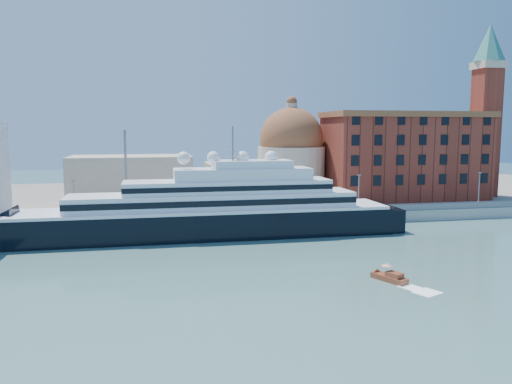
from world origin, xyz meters
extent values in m
plane|color=#3D6A67|center=(0.00, 0.00, 0.00)|extent=(400.00, 400.00, 0.00)
cube|color=gray|center=(0.00, 34.00, 1.25)|extent=(180.00, 10.00, 2.50)
cube|color=slate|center=(0.00, 75.00, 1.00)|extent=(260.00, 72.00, 2.00)
cube|color=slate|center=(0.00, 29.50, 3.10)|extent=(180.00, 0.10, 1.20)
cube|color=black|center=(-5.10, 23.00, 2.07)|extent=(73.43, 11.30, 6.12)
cube|color=black|center=(31.62, 23.00, 1.88)|extent=(5.65, 10.36, 5.65)
cube|color=white|center=(-5.10, 23.00, 5.37)|extent=(71.55, 11.49, 0.56)
cube|color=white|center=(-3.22, 23.00, 7.06)|extent=(54.60, 9.41, 2.82)
cube|color=black|center=(-3.22, 18.29, 7.06)|extent=(54.60, 0.15, 1.13)
cube|color=white|center=(-0.39, 23.00, 9.70)|extent=(39.54, 8.47, 2.45)
cube|color=white|center=(2.43, 23.00, 12.05)|extent=(26.36, 7.53, 2.26)
cube|color=white|center=(4.32, 23.00, 13.93)|extent=(15.06, 6.59, 1.51)
cylinder|color=slate|center=(0.55, 23.00, 17.89)|extent=(0.28, 0.28, 6.59)
sphere|color=white|center=(-8.86, 23.00, 15.25)|extent=(2.45, 2.45, 2.45)
sphere|color=white|center=(-3.22, 23.00, 15.25)|extent=(2.45, 2.45, 2.45)
sphere|color=white|center=(2.43, 23.00, 15.25)|extent=(2.45, 2.45, 2.45)
sphere|color=white|center=(8.08, 23.00, 15.25)|extent=(2.45, 2.45, 2.45)
cube|color=brown|center=(16.84, -10.60, 0.31)|extent=(3.71, 5.49, 0.87)
cube|color=brown|center=(17.19, -11.40, 1.05)|extent=(2.16, 2.56, 0.70)
cylinder|color=slate|center=(16.66, -10.20, 1.40)|extent=(0.05, 0.05, 1.40)
cone|color=red|center=(16.66, -10.20, 2.18)|extent=(1.57, 1.57, 0.35)
cube|color=maroon|center=(52.00, 52.00, 13.00)|extent=(42.00, 18.00, 22.00)
cube|color=brown|center=(52.00, 52.00, 24.50)|extent=(43.00, 19.00, 1.50)
cube|color=maroon|center=(76.00, 52.00, 19.50)|extent=(6.00, 6.00, 35.00)
cube|color=beige|center=(76.00, 52.00, 38.00)|extent=(7.00, 7.00, 2.00)
cone|color=#387D71|center=(76.00, 52.00, 44.00)|extent=(8.40, 8.40, 10.00)
cylinder|color=beige|center=(22.00, 58.00, 9.00)|extent=(18.00, 18.00, 14.00)
sphere|color=brown|center=(22.00, 58.00, 18.00)|extent=(17.00, 17.00, 17.00)
cylinder|color=beige|center=(22.00, 58.00, 26.00)|extent=(3.00, 3.00, 3.00)
cube|color=beige|center=(8.00, 56.00, 7.00)|extent=(18.00, 14.00, 10.00)
cube|color=beige|center=(-20.00, 58.00, 8.00)|extent=(30.00, 16.00, 12.00)
cylinder|color=slate|center=(-30.00, 31.00, 6.50)|extent=(0.24, 0.24, 8.00)
cube|color=slate|center=(-30.00, 31.00, 10.60)|extent=(0.80, 0.30, 0.25)
cylinder|color=slate|center=(0.00, 31.00, 6.50)|extent=(0.24, 0.24, 8.00)
cube|color=slate|center=(0.00, 31.00, 10.60)|extent=(0.80, 0.30, 0.25)
cylinder|color=slate|center=(30.00, 31.00, 6.50)|extent=(0.24, 0.24, 8.00)
cube|color=slate|center=(30.00, 31.00, 10.60)|extent=(0.80, 0.30, 0.25)
cylinder|color=slate|center=(60.00, 31.00, 6.50)|extent=(0.24, 0.24, 8.00)
cube|color=slate|center=(60.00, 31.00, 10.60)|extent=(0.80, 0.30, 0.25)
cylinder|color=slate|center=(-20.00, 33.00, 11.50)|extent=(0.50, 0.50, 18.00)
camera|label=1|loc=(-14.36, -71.79, 20.58)|focal=35.00mm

